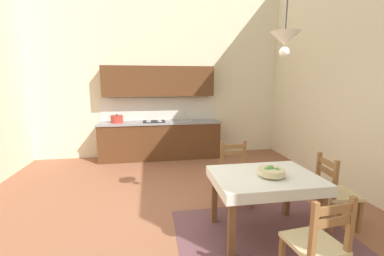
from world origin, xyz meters
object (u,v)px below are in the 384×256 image
at_px(fruit_bowl, 271,172).
at_px(dining_chair_camera_side, 317,245).
at_px(pendant_lamp, 285,39).
at_px(kitchen_cabinetry, 160,123).
at_px(dining_chair_kitchen_side, 235,174).
at_px(dining_chair_window_side, 335,193).
at_px(dining_table, 264,186).

bearing_deg(fruit_bowl, dining_chair_camera_side, -87.99).
relative_size(dining_chair_camera_side, pendant_lamp, 1.16).
relative_size(kitchen_cabinetry, dining_chair_kitchen_side, 3.08).
bearing_deg(kitchen_cabinetry, dining_chair_window_side, -58.71).
xyz_separation_m(dining_chair_camera_side, dining_chair_window_side, (0.90, 0.91, 0.00)).
xyz_separation_m(dining_chair_kitchen_side, pendant_lamp, (0.18, -0.90, 1.84)).
xyz_separation_m(dining_chair_kitchen_side, dining_chair_window_side, (1.03, -0.85, 0.00)).
bearing_deg(dining_chair_kitchen_side, pendant_lamp, -78.68).
bearing_deg(dining_chair_window_side, pendant_lamp, -176.48).
bearing_deg(pendant_lamp, fruit_bowl, -158.54).
relative_size(dining_chair_window_side, pendant_lamp, 1.16).
height_order(dining_table, dining_chair_kitchen_side, dining_chair_kitchen_side).
height_order(dining_table, pendant_lamp, pendant_lamp).
bearing_deg(dining_chair_camera_side, kitchen_cabinetry, 105.09).
xyz_separation_m(dining_chair_camera_side, fruit_bowl, (-0.03, 0.82, 0.37)).
distance_m(dining_chair_window_side, pendant_lamp, 2.02).
bearing_deg(dining_table, dining_chair_kitchen_side, 93.34).
bearing_deg(kitchen_cabinetry, fruit_bowl, -71.99).
bearing_deg(pendant_lamp, dining_chair_window_side, 3.52).
bearing_deg(kitchen_cabinetry, dining_table, -72.34).
distance_m(kitchen_cabinetry, dining_chair_window_side, 4.00).
relative_size(kitchen_cabinetry, fruit_bowl, 9.55).
distance_m(dining_table, dining_chair_kitchen_side, 0.89).
xyz_separation_m(kitchen_cabinetry, dining_chair_window_side, (2.06, -3.40, -0.41)).
bearing_deg(dining_chair_window_side, dining_chair_kitchen_side, 140.44).
bearing_deg(dining_table, dining_chair_camera_side, -85.27).
height_order(dining_chair_window_side, pendant_lamp, pendant_lamp).
height_order(kitchen_cabinetry, dining_chair_kitchen_side, kitchen_cabinetry).
bearing_deg(dining_chair_kitchen_side, kitchen_cabinetry, 112.15).
xyz_separation_m(kitchen_cabinetry, fruit_bowl, (1.13, -3.48, -0.04)).
relative_size(kitchen_cabinetry, dining_chair_camera_side, 3.08).
height_order(dining_chair_camera_side, dining_chair_window_side, same).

